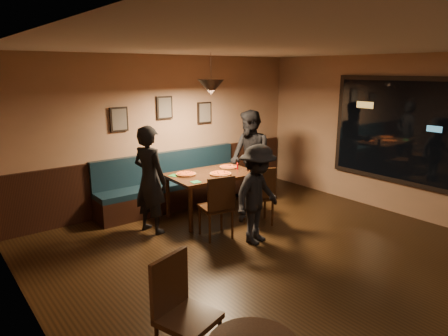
% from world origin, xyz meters
% --- Properties ---
extents(floor, '(7.00, 7.00, 0.00)m').
position_xyz_m(floor, '(0.00, 0.00, 0.00)').
color(floor, black).
rests_on(floor, ground).
extents(ceiling, '(7.00, 7.00, 0.00)m').
position_xyz_m(ceiling, '(0.00, 0.00, 2.80)').
color(ceiling, silver).
rests_on(ceiling, ground).
extents(wall_back, '(6.00, 0.00, 6.00)m').
position_xyz_m(wall_back, '(0.00, 3.50, 1.40)').
color(wall_back, '#8C704F').
rests_on(wall_back, ground).
extents(wall_left, '(0.00, 7.00, 7.00)m').
position_xyz_m(wall_left, '(-3.00, 0.00, 1.40)').
color(wall_left, '#8C704F').
rests_on(wall_left, ground).
extents(wall_right, '(0.00, 7.00, 7.00)m').
position_xyz_m(wall_right, '(3.00, 0.00, 1.40)').
color(wall_right, '#8C704F').
rests_on(wall_right, ground).
extents(wainscot, '(5.88, 0.06, 1.00)m').
position_xyz_m(wainscot, '(0.00, 3.47, 0.50)').
color(wainscot, black).
rests_on(wainscot, ground).
extents(booth_bench, '(3.00, 0.60, 1.00)m').
position_xyz_m(booth_bench, '(0.00, 3.20, 0.50)').
color(booth_bench, '#0F232D').
rests_on(booth_bench, ground).
extents(window_frame, '(0.06, 2.56, 1.86)m').
position_xyz_m(window_frame, '(2.96, 0.50, 1.50)').
color(window_frame, black).
rests_on(window_frame, wall_right).
extents(window_glass, '(0.00, 2.40, 2.40)m').
position_xyz_m(window_glass, '(2.93, 0.50, 1.50)').
color(window_glass, black).
rests_on(window_glass, wall_right).
extents(picture_left, '(0.32, 0.04, 0.42)m').
position_xyz_m(picture_left, '(-0.90, 3.47, 1.70)').
color(picture_left, black).
rests_on(picture_left, wall_back).
extents(picture_center, '(0.32, 0.04, 0.42)m').
position_xyz_m(picture_center, '(0.00, 3.47, 1.85)').
color(picture_center, black).
rests_on(picture_center, wall_back).
extents(picture_right, '(0.32, 0.04, 0.42)m').
position_xyz_m(picture_right, '(0.90, 3.47, 1.70)').
color(picture_right, black).
rests_on(picture_right, wall_back).
extents(pendant_lamp, '(0.44, 0.44, 0.25)m').
position_xyz_m(pendant_lamp, '(0.24, 2.34, 2.25)').
color(pendant_lamp, black).
rests_on(pendant_lamp, ceiling).
extents(dining_table, '(1.53, 1.03, 0.79)m').
position_xyz_m(dining_table, '(0.24, 2.34, 0.40)').
color(dining_table, black).
rests_on(dining_table, floor).
extents(chair_near_left, '(0.52, 0.52, 1.00)m').
position_xyz_m(chair_near_left, '(-0.23, 1.59, 0.50)').
color(chair_near_left, black).
rests_on(chair_near_left, floor).
extents(chair_near_right, '(0.58, 0.58, 1.00)m').
position_xyz_m(chair_near_right, '(0.67, 1.61, 0.50)').
color(chair_near_right, black).
rests_on(chair_near_right, floor).
extents(diner_left, '(0.57, 0.72, 1.71)m').
position_xyz_m(diner_left, '(-0.92, 2.39, 0.86)').
color(diner_left, black).
rests_on(diner_left, floor).
extents(diner_right, '(0.81, 0.97, 1.80)m').
position_xyz_m(diner_right, '(1.27, 2.50, 0.90)').
color(diner_right, black).
rests_on(diner_right, floor).
extents(diner_front, '(1.07, 0.78, 1.49)m').
position_xyz_m(diner_front, '(0.13, 1.05, 0.75)').
color(diner_front, black).
rests_on(diner_front, floor).
extents(pizza_a, '(0.42, 0.42, 0.04)m').
position_xyz_m(pizza_a, '(-0.18, 2.50, 0.81)').
color(pizza_a, orange).
rests_on(pizza_a, dining_table).
extents(pizza_b, '(0.45, 0.45, 0.04)m').
position_xyz_m(pizza_b, '(0.29, 2.15, 0.81)').
color(pizza_b, '#C07624').
rests_on(pizza_b, dining_table).
extents(pizza_c, '(0.41, 0.41, 0.04)m').
position_xyz_m(pizza_c, '(0.72, 2.47, 0.81)').
color(pizza_c, gold).
rests_on(pizza_c, dining_table).
extents(soda_glass, '(0.08, 0.08, 0.13)m').
position_xyz_m(soda_glass, '(0.87, 2.08, 0.86)').
color(soda_glass, black).
rests_on(soda_glass, dining_table).
extents(tabasco_bottle, '(0.04, 0.04, 0.13)m').
position_xyz_m(tabasco_bottle, '(0.77, 2.27, 0.86)').
color(tabasco_bottle, '#A5050A').
rests_on(tabasco_bottle, dining_table).
extents(napkin_a, '(0.20, 0.20, 0.01)m').
position_xyz_m(napkin_a, '(-0.35, 2.59, 0.79)').
color(napkin_a, '#1C6B2A').
rests_on(napkin_a, dining_table).
extents(napkin_b, '(0.16, 0.16, 0.01)m').
position_xyz_m(napkin_b, '(-0.29, 2.04, 0.79)').
color(napkin_b, '#217D40').
rests_on(napkin_b, dining_table).
extents(cutlery_set, '(0.17, 0.09, 0.00)m').
position_xyz_m(cutlery_set, '(0.21, 1.94, 0.79)').
color(cutlery_set, silver).
rests_on(cutlery_set, dining_table).
extents(cafe_chair_far, '(0.56, 0.56, 1.01)m').
position_xyz_m(cafe_chair_far, '(-2.12, -0.56, 0.50)').
color(cafe_chair_far, black).
rests_on(cafe_chair_far, floor).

